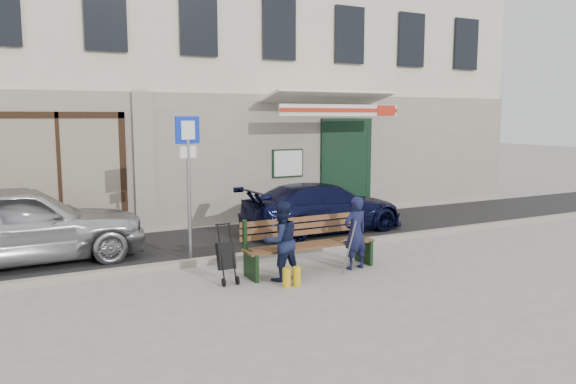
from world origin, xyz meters
TOP-DOWN VIEW (x-y plane):
  - ground at (0.00, 0.00)m, footprint 80.00×80.00m
  - asphalt_lane at (0.00, 3.10)m, footprint 60.00×3.20m
  - curb at (0.00, 1.50)m, footprint 60.00×0.18m
  - building at (0.01, 8.45)m, footprint 20.00×8.27m
  - car_silver at (-4.08, 3.03)m, footprint 4.39×1.86m
  - car_navy at (2.23, 2.98)m, footprint 4.00×1.77m
  - parking_sign at (-1.29, 1.90)m, footprint 0.48×0.15m
  - bench at (0.29, 0.29)m, footprint 2.40×1.17m
  - man at (1.09, 0.01)m, footprint 0.50×0.35m
  - woman at (-0.36, 0.01)m, footprint 0.66×0.53m
  - stroller at (-1.21, 0.28)m, footprint 0.27×0.39m

SIDE VIEW (x-z plane):
  - ground at x=0.00m, z-range 0.00..0.00m
  - asphalt_lane at x=0.00m, z-range 0.00..0.01m
  - curb at x=0.00m, z-range 0.00..0.12m
  - stroller at x=-1.21m, z-range -0.05..0.89m
  - bench at x=0.29m, z-range -0.03..0.95m
  - car_navy at x=2.23m, z-range 0.00..1.14m
  - man at x=1.09m, z-range 0.00..1.28m
  - woman at x=-0.36m, z-range 0.00..1.30m
  - car_silver at x=-4.08m, z-range 0.00..1.48m
  - parking_sign at x=-1.29m, z-range 0.45..3.10m
  - building at x=0.01m, z-range -0.03..9.97m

